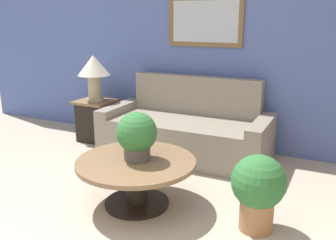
% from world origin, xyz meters
% --- Properties ---
extents(wall_back, '(7.87, 0.09, 2.60)m').
position_xyz_m(wall_back, '(-0.00, 3.20, 1.31)').
color(wall_back, '#5166A8').
rests_on(wall_back, ground_plane).
extents(couch_main, '(2.08, 0.91, 0.96)m').
position_xyz_m(couch_main, '(-0.10, 2.69, 0.31)').
color(couch_main, gray).
rests_on(couch_main, ground_plane).
extents(coffee_table, '(1.09, 1.09, 0.44)m').
position_xyz_m(coffee_table, '(0.01, 1.27, 0.32)').
color(coffee_table, black).
rests_on(coffee_table, ground_plane).
extents(side_table, '(0.49, 0.49, 0.58)m').
position_xyz_m(side_table, '(-1.47, 2.69, 0.29)').
color(side_table, black).
rests_on(side_table, ground_plane).
extents(table_lamp, '(0.44, 0.44, 0.62)m').
position_xyz_m(table_lamp, '(-1.47, 2.69, 1.00)').
color(table_lamp, tan).
rests_on(table_lamp, side_table).
extents(potted_plant_on_table, '(0.37, 0.37, 0.44)m').
position_xyz_m(potted_plant_on_table, '(0.01, 1.29, 0.68)').
color(potted_plant_on_table, '#4C4742').
rests_on(potted_plant_on_table, coffee_table).
extents(potted_plant_floor, '(0.44, 0.44, 0.65)m').
position_xyz_m(potted_plant_floor, '(1.11, 1.33, 0.37)').
color(potted_plant_floor, '#9E6B42').
rests_on(potted_plant_floor, ground_plane).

